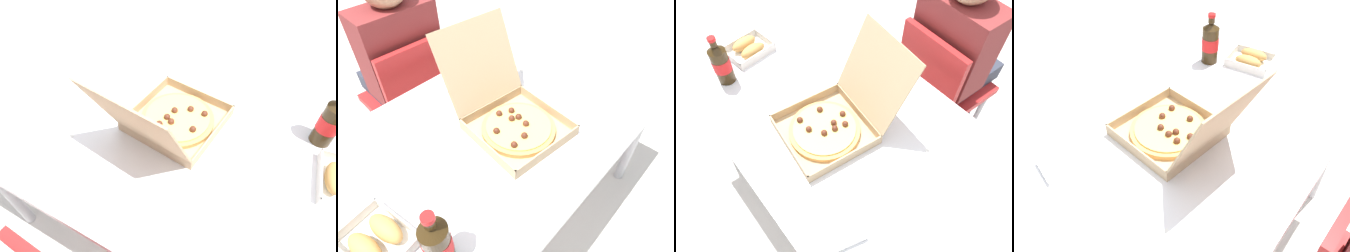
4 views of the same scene
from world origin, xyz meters
TOP-DOWN VIEW (x-y plane):
  - ground_plane at (0.00, 0.00)m, footprint 10.00×10.00m
  - dining_table at (0.00, 0.00)m, footprint 1.47×0.82m
  - pizza_box_open at (0.01, -0.04)m, footprint 0.36×0.47m
  - bread_side_box at (-0.56, -0.08)m, footprint 0.17×0.21m
  - cola_bottle at (-0.47, -0.24)m, footprint 0.07×0.07m
  - napkin_pile at (0.34, -0.26)m, footprint 0.14×0.14m

SIDE VIEW (x-z plane):
  - ground_plane at x=0.00m, z-range 0.00..0.00m
  - dining_table at x=0.00m, z-range 0.29..1.00m
  - napkin_pile at x=0.34m, z-range 0.71..0.73m
  - bread_side_box at x=-0.56m, z-range 0.71..0.77m
  - pizza_box_open at x=0.01m, z-range 0.60..0.92m
  - cola_bottle at x=-0.47m, z-range 0.70..0.92m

